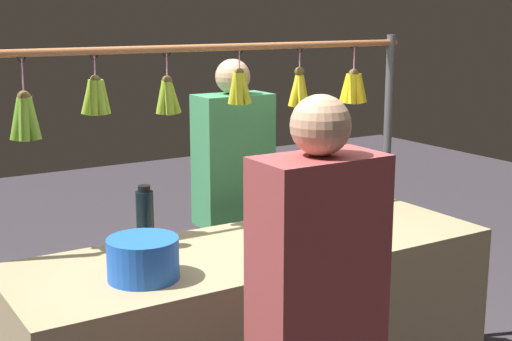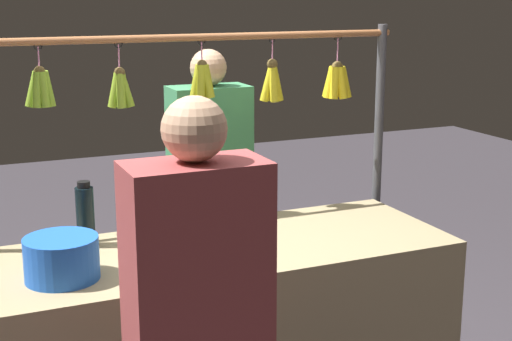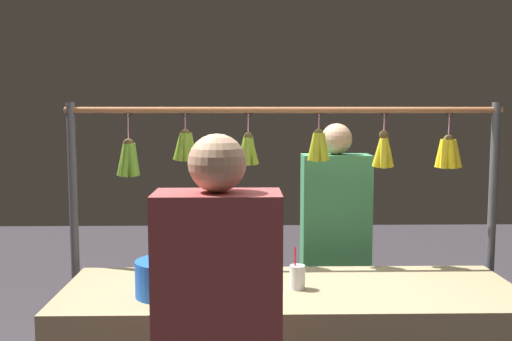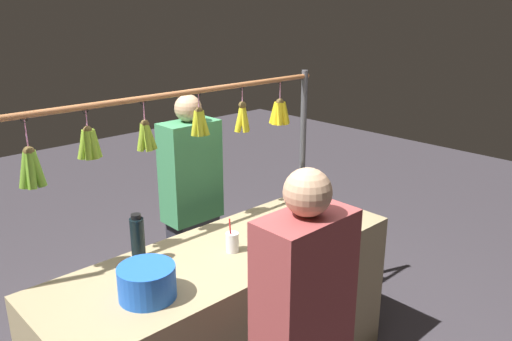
# 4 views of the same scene
# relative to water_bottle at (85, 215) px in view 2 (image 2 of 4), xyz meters

# --- Properties ---
(display_rack) EXTENTS (2.25, 0.14, 1.75)m
(display_rack) POSITION_rel_water_bottle_xyz_m (-0.41, -0.21, 0.25)
(display_rack) COLOR #4C4C51
(display_rack) RESTS_ON ground
(water_bottle) EXTENTS (0.07, 0.07, 0.27)m
(water_bottle) POSITION_rel_water_bottle_xyz_m (0.00, 0.00, 0.00)
(water_bottle) COLOR black
(water_bottle) RESTS_ON market_counter
(blue_bucket) EXTENTS (0.26, 0.26, 0.15)m
(blue_bucket) POSITION_rel_water_bottle_xyz_m (0.15, 0.32, -0.05)
(blue_bucket) COLOR blue
(blue_bucket) RESTS_ON market_counter
(drink_cup) EXTENTS (0.07, 0.07, 0.19)m
(drink_cup) POSITION_rel_water_bottle_xyz_m (-0.43, 0.24, -0.07)
(drink_cup) COLOR silver
(drink_cup) RESTS_ON market_counter
(vendor_person) EXTENTS (0.39, 0.21, 1.64)m
(vendor_person) POSITION_rel_water_bottle_xyz_m (-0.72, -0.51, -0.23)
(vendor_person) COLOR #2D2D38
(vendor_person) RESTS_ON ground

